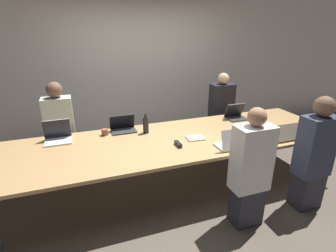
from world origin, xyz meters
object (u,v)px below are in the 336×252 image
at_px(person_near_midright, 250,171).
at_px(person_far_left, 61,130).
at_px(person_far_right, 221,113).
at_px(laptop_near_right, 286,135).
at_px(laptop_far_left, 58,135).
at_px(laptop_near_midright, 232,143).
at_px(stapler, 178,144).
at_px(cup_far_midleft, 105,132).
at_px(bottle_far_midleft, 146,125).
at_px(person_near_right, 314,156).
at_px(laptop_far_right, 236,114).
at_px(laptop_far_midleft, 123,126).

distance_m(person_near_midright, person_far_left, 2.69).
bearing_deg(person_near_midright, person_far_right, -111.68).
distance_m(laptop_near_right, laptop_far_left, 2.94).
relative_size(laptop_near_right, laptop_near_midright, 1.08).
bearing_deg(person_near_midright, stapler, -52.77).
height_order(cup_far_midleft, person_far_left, person_far_left).
height_order(person_near_midright, bottle_far_midleft, person_near_midright).
height_order(cup_far_midleft, bottle_far_midleft, bottle_far_midleft).
bearing_deg(person_near_midright, laptop_near_midright, -94.87).
relative_size(laptop_far_left, stapler, 2.19).
bearing_deg(laptop_near_midright, person_near_right, 152.50).
bearing_deg(cup_far_midleft, laptop_far_left, 178.41).
relative_size(laptop_near_right, person_far_right, 0.26).
bearing_deg(bottle_far_midleft, person_near_right, -36.91).
bearing_deg(bottle_far_midleft, laptop_near_right, -26.89).
xyz_separation_m(laptop_far_right, bottle_far_midleft, (-1.50, -0.10, 0.05)).
xyz_separation_m(laptop_near_right, person_near_midright, (-0.84, -0.43, -0.13)).
height_order(person_near_right, laptop_far_right, person_near_right).
bearing_deg(laptop_near_right, person_far_right, -86.43).
bearing_deg(stapler, laptop_far_midleft, 124.39).
xyz_separation_m(cup_far_midleft, person_far_left, (-0.58, 0.50, -0.09)).
bearing_deg(laptop_far_left, bottle_far_midleft, -6.18).
bearing_deg(person_near_midright, person_far_left, -44.14).
xyz_separation_m(laptop_far_left, stapler, (1.40, -0.67, -0.05)).
height_order(laptop_near_right, cup_far_midleft, laptop_near_right).
relative_size(person_near_midright, stapler, 9.00).
bearing_deg(person_far_right, laptop_far_right, -95.54).
relative_size(laptop_far_left, person_far_left, 0.24).
bearing_deg(laptop_near_midright, laptop_far_right, -125.57).
xyz_separation_m(person_near_midright, bottle_far_midleft, (-0.80, 1.26, 0.18)).
bearing_deg(person_far_left, laptop_near_midright, -36.09).
height_order(laptop_far_left, stapler, laptop_far_left).
relative_size(person_far_right, stapler, 8.99).
bearing_deg(laptop_far_midleft, laptop_near_midright, -41.70).
xyz_separation_m(person_near_midright, stapler, (-0.54, 0.72, 0.09)).
xyz_separation_m(person_far_right, stapler, (-1.30, -1.18, 0.09)).
bearing_deg(laptop_far_midleft, person_near_right, -36.22).
distance_m(laptop_near_midright, bottle_far_midleft, 1.18).
distance_m(person_far_right, bottle_far_midleft, 1.69).
height_order(bottle_far_midleft, laptop_far_left, bottle_far_midleft).
bearing_deg(person_far_right, person_near_midright, -111.68).
bearing_deg(person_far_left, laptop_near_right, -27.51).
xyz_separation_m(person_near_right, person_near_midright, (-0.88, -0.00, -0.03)).
bearing_deg(person_near_right, laptop_far_right, -82.62).
bearing_deg(laptop_near_midright, person_far_right, -116.20).
xyz_separation_m(laptop_near_right, person_far_right, (-0.09, 1.46, -0.13)).
height_order(person_far_right, laptop_far_midleft, person_far_right).
xyz_separation_m(laptop_far_midleft, person_far_left, (-0.84, 0.43, -0.11)).
bearing_deg(laptop_near_midright, laptop_near_right, 179.31).
relative_size(laptop_near_midright, person_far_left, 0.24).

